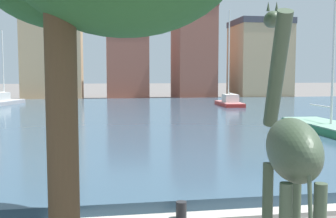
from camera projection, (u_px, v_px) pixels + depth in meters
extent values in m
cube|color=#334C60|center=(128.00, 117.00, 29.42)|extent=(91.79, 40.72, 0.39)
cube|color=#ADA89E|center=(186.00, 218.00, 9.17)|extent=(91.79, 0.50, 0.12)
ellipsoid|color=#3D4C38|center=(293.00, 149.00, 5.13)|extent=(0.93, 1.70, 0.80)
cylinder|color=#3D4C38|center=(277.00, 72.00, 6.04)|extent=(0.45, 1.11, 1.78)
ellipsoid|color=#3D4C38|center=(272.00, 19.00, 6.41)|extent=(0.36, 0.54, 0.27)
cone|color=#3D4C38|center=(268.00, 6.00, 6.40)|extent=(0.06, 0.06, 0.15)
cone|color=#3D4C38|center=(277.00, 6.00, 6.39)|extent=(0.06, 0.06, 0.15)
cylinder|color=#3D4C38|center=(310.00, 192.00, 4.39)|extent=(0.09, 0.23, 0.84)
cube|color=#236B42|center=(326.00, 131.00, 21.07)|extent=(2.31, 6.19, 0.75)
cube|color=gray|center=(326.00, 123.00, 21.04)|extent=(2.26, 6.07, 0.06)
cylinder|color=silver|center=(333.00, 54.00, 20.27)|extent=(0.12, 0.12, 7.28)
cylinder|color=silver|center=(321.00, 106.00, 21.57)|extent=(0.12, 2.16, 0.08)
cube|color=red|center=(229.00, 106.00, 37.90)|extent=(2.12, 5.22, 0.70)
ellipsoid|color=red|center=(223.00, 104.00, 40.30)|extent=(1.71, 1.89, 0.66)
cube|color=#C7716E|center=(229.00, 102.00, 37.86)|extent=(2.07, 5.11, 0.06)
cube|color=silver|center=(230.00, 98.00, 37.45)|extent=(1.36, 1.87, 0.74)
cylinder|color=silver|center=(229.00, 56.00, 37.87)|extent=(0.12, 0.12, 8.67)
cylinder|color=silver|center=(231.00, 93.00, 37.28)|extent=(0.21, 1.79, 0.08)
cube|color=#939399|center=(2.00, 105.00, 38.91)|extent=(3.34, 6.70, 0.73)
ellipsoid|color=#939399|center=(17.00, 103.00, 41.96)|extent=(2.05, 2.59, 0.69)
cube|color=#B1B1B5|center=(2.00, 101.00, 38.87)|extent=(3.27, 6.57, 0.06)
cylinder|color=silver|center=(3.00, 66.00, 39.06)|extent=(0.12, 0.12, 6.85)
cylinder|color=brown|center=(63.00, 148.00, 6.50)|extent=(0.51, 0.51, 4.30)
cylinder|color=#232326|center=(181.00, 213.00, 8.98)|extent=(0.24, 0.24, 0.50)
cube|color=tan|center=(53.00, 51.00, 52.55)|extent=(7.51, 6.06, 12.85)
cube|color=#8E5142|center=(127.00, 67.00, 54.38)|extent=(5.45, 5.57, 8.58)
cube|color=brown|center=(127.00, 32.00, 53.98)|extent=(5.56, 5.68, 0.80)
cube|color=#8E5142|center=(193.00, 54.00, 55.15)|extent=(5.06, 7.24, 12.17)
cube|color=brown|center=(193.00, 6.00, 54.59)|extent=(5.16, 7.39, 0.80)
cube|color=tan|center=(259.00, 62.00, 55.90)|extent=(7.22, 7.04, 10.03)
cube|color=#42424C|center=(260.00, 23.00, 55.44)|extent=(7.37, 7.18, 0.80)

